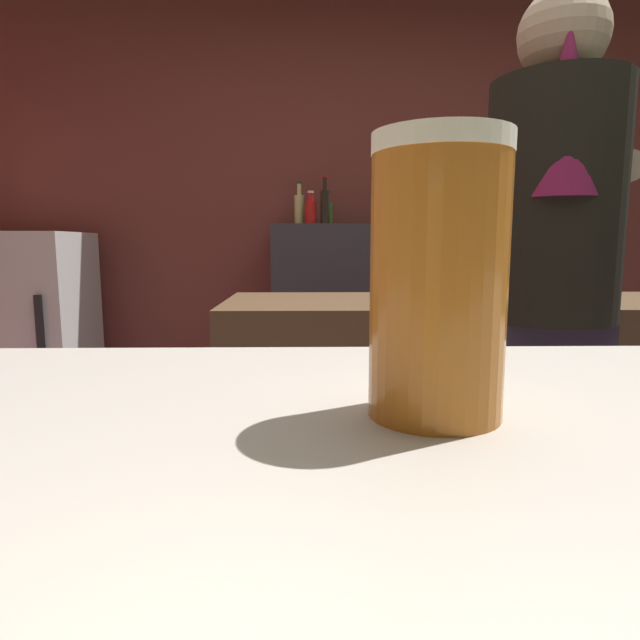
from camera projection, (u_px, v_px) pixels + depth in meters
wall_back at (374, 206)px, 3.39m from camera, size 5.20×0.10×2.70m
prep_counter at (520, 427)px, 1.93m from camera, size 2.10×0.60×0.92m
back_shelf at (345, 328)px, 3.21m from camera, size 0.85×0.36×1.23m
mini_fridge at (25, 338)px, 3.01m from camera, size 0.67×0.58×1.18m
bartender at (548, 286)px, 1.40m from camera, size 0.49×0.55×1.74m
mixing_bowl at (427, 296)px, 1.76m from camera, size 0.17×0.17×0.05m
chefs_knife at (576, 300)px, 1.82m from camera, size 0.24×0.04×0.01m
pint_glass_near at (438, 279)px, 0.28m from camera, size 0.07×0.07×0.15m
bottle_hot_sauce at (299, 208)px, 3.10m from camera, size 0.06×0.06×0.24m
bottle_vinegar at (325, 205)px, 3.02m from camera, size 0.05×0.05×0.27m
bottle_olive_oil at (311, 211)px, 3.03m from camera, size 0.07×0.07×0.18m
bottle_soy at (327, 212)px, 3.12m from camera, size 0.07×0.07×0.19m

